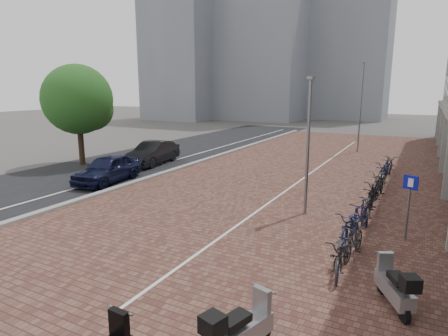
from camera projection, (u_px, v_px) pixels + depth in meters
ground at (135, 243)px, 11.96m from camera, size 140.00×140.00×0.00m
plaza_brick at (305, 174)px, 21.41m from camera, size 14.50×42.00×0.04m
street_asphalt at (150, 158)px, 26.46m from camera, size 8.00×50.00×0.03m
curb at (198, 162)px, 24.66m from camera, size 0.35×42.00×0.14m
lane_line at (174, 160)px, 25.54m from camera, size 0.12×44.00×0.00m
parking_line at (309, 174)px, 21.31m from camera, size 0.10×30.00×0.00m
bg_towers at (273, 27)px, 57.96m from camera, size 33.00×23.00×32.00m
car_navy at (108, 169)px, 19.54m from camera, size 2.14×4.36×1.43m
car_dark at (153, 153)px, 24.22m from camera, size 2.06×4.58×1.46m
scooter_front at (394, 285)px, 8.32m from camera, size 1.19×1.64×1.10m
scooter_back at (241, 329)px, 6.76m from camera, size 0.99×1.78×1.17m
parking_sign at (409, 198)px, 11.88m from camera, size 0.43×0.18×2.14m
lamp_near at (308, 148)px, 14.19m from camera, size 0.12×0.12×5.14m
lamp_far at (360, 108)px, 28.11m from camera, size 0.12×0.12×6.67m
street_tree at (80, 101)px, 23.50m from camera, size 4.29×4.29×6.24m
bike_row at (374, 192)px, 15.89m from camera, size 1.10×15.83×1.05m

